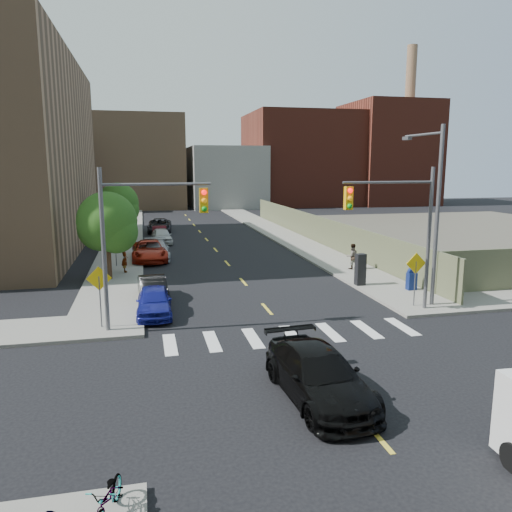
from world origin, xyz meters
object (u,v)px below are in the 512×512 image
payphone (360,269)px  bicycle (109,498)px  parked_car_blue (154,301)px  parked_car_black (153,289)px  parked_car_grey (160,226)px  pedestrian_west (125,259)px  parked_car_red (149,251)px  parked_car_white (162,236)px  parked_car_silver (156,250)px  mailbox (412,279)px  black_sedan (319,375)px  pedestrian_east (352,256)px  parked_car_maroon (160,233)px

payphone → bicycle: size_ratio=1.11×
parked_car_blue → parked_car_black: size_ratio=1.03×
parked_car_grey → pedestrian_west: pedestrian_west is taller
parked_car_black → parked_car_red: size_ratio=0.72×
parked_car_white → payphone: (10.69, -19.34, 0.37)m
parked_car_red → parked_car_grey: bearing=85.0°
parked_car_white → pedestrian_west: bearing=-106.4°
parked_car_silver → pedestrian_west: size_ratio=2.86×
parked_car_red → parked_car_grey: 16.04m
mailbox → pedestrian_west: 17.97m
parked_car_black → mailbox: (14.24, -1.34, 0.11)m
parked_car_black → parked_car_grey: bearing=83.2°
mailbox → bicycle: (-15.47, -15.45, -0.17)m
parked_car_white → black_sedan: black_sedan is taller
black_sedan → pedestrian_east: size_ratio=3.11×
parked_car_grey → pedestrian_east: pedestrian_east is taller
black_sedan → pedestrian_west: bearing=103.9°
parked_car_black → parked_car_red: (0.00, 11.49, 0.12)m
parked_car_white → pedestrian_east: 19.24m
parked_car_red → pedestrian_west: bearing=-110.8°
parked_car_black → parked_car_red: parked_car_red is taller
pedestrian_west → bicycle: (0.42, -23.84, -0.41)m
parked_car_red → mailbox: size_ratio=4.39×
pedestrian_west → black_sedan: bearing=-170.9°
parked_car_grey → black_sedan: (3.40, -39.98, 0.05)m
parked_car_blue → parked_car_white: bearing=88.5°
pedestrian_west → parked_car_white: bearing=-21.6°
parked_car_blue → black_sedan: (4.70, -9.90, 0.08)m
parked_car_white → bicycle: 36.56m
parked_car_black → parked_car_white: size_ratio=0.95×
mailbox → pedestrian_east: bearing=97.6°
parked_car_white → bicycle: bearing=-97.4°
parked_car_white → parked_car_maroon: (-0.10, 2.79, -0.07)m
parked_car_blue → parked_car_grey: (1.30, 30.09, 0.03)m
parked_car_red → bicycle: (-1.22, -28.27, -0.17)m
black_sedan → pedestrian_west: pedestrian_west is taller
parked_car_maroon → pedestrian_east: pedestrian_east is taller
black_sedan → pedestrian_east: bearing=59.4°
mailbox → pedestrian_east: pedestrian_east is taller
black_sedan → mailbox: black_sedan is taller
payphone → pedestrian_east: payphone is taller
mailbox → pedestrian_east: (-0.96, 6.06, 0.25)m
parked_car_silver → black_sedan: (4.20, -24.55, 0.07)m
parked_car_red → parked_car_silver: size_ratio=1.13×
pedestrian_west → parked_car_red: bearing=-29.2°
parked_car_blue → parked_car_silver: (0.50, 14.65, 0.01)m
pedestrian_west → mailbox: bearing=-126.7°
parked_car_red → bicycle: parked_car_red is taller
black_sedan → payphone: payphone is taller
parked_car_silver → payphone: payphone is taller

